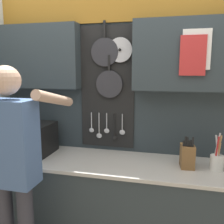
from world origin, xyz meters
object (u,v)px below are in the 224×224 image
Objects in this scene: microwave at (26,138)px; utensil_crock at (217,160)px; person at (12,159)px; knife_block at (187,156)px.

microwave is 1.77m from utensil_crock.
person reaches higher than microwave.
knife_block is 0.24m from utensil_crock.
microwave is 1.64× the size of utensil_crock.
microwave is at bearing -179.91° from utensil_crock.
microwave is 1.87× the size of knife_block.
knife_block is 1.41m from person.
person reaches higher than utensil_crock.
knife_block is (1.54, 0.00, -0.05)m from microwave.
microwave is at bearing 113.86° from person.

